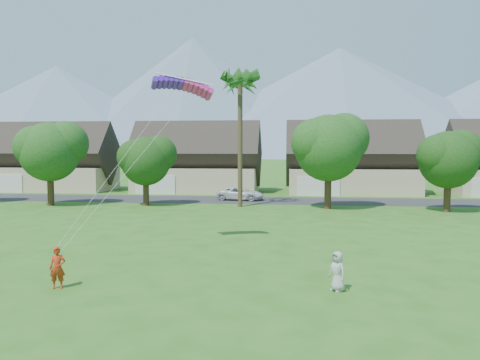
# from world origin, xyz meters

# --- Properties ---
(ground) EXTENTS (500.00, 500.00, 0.00)m
(ground) POSITION_xyz_m (0.00, 0.00, 0.00)
(ground) COLOR #2D6019
(ground) RESTS_ON ground
(street) EXTENTS (90.00, 7.00, 0.01)m
(street) POSITION_xyz_m (0.00, 34.00, 0.01)
(street) COLOR #2D2D30
(street) RESTS_ON ground
(kite_flyer) EXTENTS (0.69, 0.54, 1.65)m
(kite_flyer) POSITION_xyz_m (-6.38, 2.62, 0.82)
(kite_flyer) COLOR #AF3214
(kite_flyer) RESTS_ON ground
(watcher) EXTENTS (0.86, 0.90, 1.55)m
(watcher) POSITION_xyz_m (4.48, 3.48, 0.77)
(watcher) COLOR #B3B3AE
(watcher) RESTS_ON ground
(parked_car) EXTENTS (5.21, 2.99, 1.37)m
(parked_car) POSITION_xyz_m (-2.56, 34.00, 0.68)
(parked_car) COLOR silver
(parked_car) RESTS_ON ground
(mountain_ridge) EXTENTS (540.00, 240.00, 70.00)m
(mountain_ridge) POSITION_xyz_m (10.40, 260.00, 29.07)
(mountain_ridge) COLOR slate
(mountain_ridge) RESTS_ON ground
(houses_row) EXTENTS (72.75, 8.19, 8.86)m
(houses_row) POSITION_xyz_m (0.49, 42.99, 3.44)
(houses_row) COLOR beige
(houses_row) RESTS_ON ground
(tree_row) EXTENTS (62.27, 6.67, 8.45)m
(tree_row) POSITION_xyz_m (-1.14, 27.92, 4.89)
(tree_row) COLOR #47301C
(tree_row) RESTS_ON ground
(fan_palm) EXTENTS (3.00, 3.00, 13.80)m
(fan_palm) POSITION_xyz_m (-2.00, 28.50, 11.80)
(fan_palm) COLOR #4C3D26
(fan_palm) RESTS_ON ground
(parafoil_kite) EXTENTS (3.50, 1.49, 0.50)m
(parafoil_kite) POSITION_xyz_m (-3.24, 10.91, 8.98)
(parafoil_kite) COLOR #531AC5
(parafoil_kite) RESTS_ON ground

